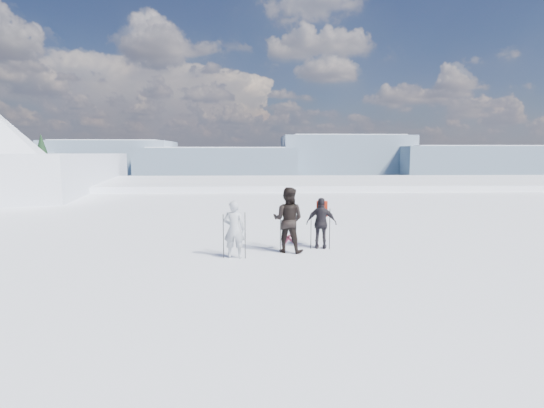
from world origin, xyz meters
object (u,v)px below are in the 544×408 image
Objects in this scene: skier_pack at (321,223)px; skier_grey at (234,229)px; skier_dark at (288,220)px; skis_loose at (289,240)px.

skier_grey is at bearing 34.45° from skier_pack.
skier_dark is at bearing -151.28° from skier_grey.
skier_grey is 0.84× the size of skier_dark.
skis_loose is (0.17, 1.77, -0.99)m from skier_dark.
skier_grey is 1.00× the size of skis_loose.
skier_grey reaches higher than skier_pack.
skier_grey is at bearing -126.17° from skis_loose.
skier_pack is at bearing -151.81° from skier_grey.
skier_dark is 2.04m from skis_loose.
skier_grey is at bearing 42.06° from skier_dark.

